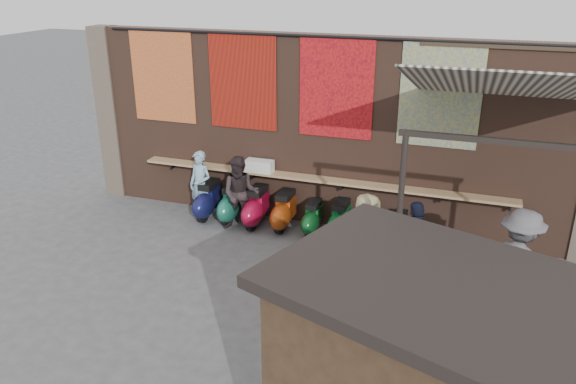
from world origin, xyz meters
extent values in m
plane|color=#474749|center=(0.00, 0.00, 0.00)|extent=(70.00, 70.00, 0.00)
cube|color=brown|center=(0.00, 2.70, 2.00)|extent=(10.00, 0.40, 4.00)
cube|color=#4C4238|center=(-5.20, 2.70, 2.00)|extent=(0.50, 0.50, 4.00)
cube|color=#9E7A51|center=(0.00, 2.33, 1.10)|extent=(8.00, 0.32, 0.05)
cube|color=white|center=(-1.29, 2.30, 1.25)|extent=(0.60, 0.27, 0.26)
cube|color=maroon|center=(-3.60, 2.48, 3.00)|extent=(1.50, 0.02, 2.00)
cube|color=red|center=(-1.70, 2.48, 3.00)|extent=(1.50, 0.02, 2.00)
cube|color=red|center=(0.30, 2.48, 3.00)|extent=(1.50, 0.02, 2.00)
cube|color=#2A4E9C|center=(2.30, 2.48, 3.00)|extent=(1.50, 0.02, 2.00)
cylinder|color=black|center=(0.00, 2.47, 3.98)|extent=(9.50, 0.06, 0.06)
imported|color=#84ABC0|center=(-2.56, 1.97, 0.77)|extent=(0.64, 0.50, 1.54)
imported|color=#2A2023|center=(-1.48, 1.71, 0.81)|extent=(0.92, 0.80, 1.62)
imported|color=black|center=(2.27, 0.49, 0.81)|extent=(1.03, 0.78, 1.63)
imported|color=#5F5D62|center=(3.88, 0.17, 0.92)|extent=(1.37, 1.24, 1.84)
imported|color=#9C9163|center=(1.42, 0.49, 0.82)|extent=(0.84, 0.96, 1.65)
cube|color=black|center=(2.82, -3.85, 2.67)|extent=(3.24, 2.86, 0.12)
cube|color=gold|center=(3.14, -2.97, 1.89)|extent=(1.14, 0.44, 0.50)
cube|color=#473321|center=(3.14, -2.97, 0.95)|extent=(1.91, 0.77, 0.06)
cube|color=beige|center=(3.50, 0.90, 3.55)|extent=(3.20, 3.28, 0.97)
cube|color=#33261C|center=(3.50, 2.49, 3.95)|extent=(3.30, 0.08, 0.12)
cube|color=black|center=(3.50, -0.60, 3.08)|extent=(3.00, 0.08, 0.08)
cylinder|color=black|center=(2.10, -0.60, 1.55)|extent=(0.09, 0.09, 3.10)
camera|label=1|loc=(3.01, -8.24, 5.21)|focal=35.00mm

